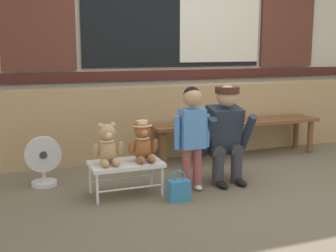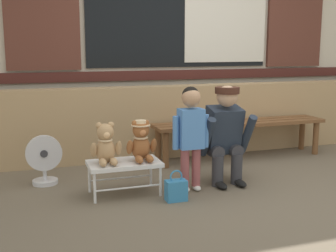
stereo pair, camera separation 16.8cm
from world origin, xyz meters
name	(u,v)px [view 2 (the right image)]	position (x,y,z in m)	size (l,w,h in m)	color
ground_plane	(247,189)	(0.00, 0.00, 0.00)	(60.00, 60.00, 0.00)	brown
brick_low_wall	(191,120)	(0.00, 1.43, 0.42)	(8.22, 0.25, 0.85)	tan
shop_facade	(178,6)	(0.00, 1.94, 1.81)	(8.39, 0.26, 3.62)	beige
wooden_bench_long	(240,127)	(0.47, 1.06, 0.37)	(2.10, 0.40, 0.44)	brown
small_display_bench	(124,165)	(-1.12, 0.22, 0.27)	(0.64, 0.36, 0.30)	silver
teddy_bear_plain	(106,145)	(-1.28, 0.22, 0.46)	(0.28, 0.26, 0.36)	tan
teddy_bear_with_hat	(141,141)	(-0.96, 0.22, 0.47)	(0.28, 0.27, 0.36)	#93562D
child_standing	(191,127)	(-0.52, 0.12, 0.59)	(0.35, 0.18, 0.96)	#994C4C
adult_crouching	(225,134)	(-0.12, 0.25, 0.48)	(0.50, 0.49, 0.95)	#333338
handbag_on_ground	(176,190)	(-0.74, -0.09, 0.10)	(0.18, 0.11, 0.27)	teal
floor_fan	(44,160)	(-1.78, 0.74, 0.24)	(0.34, 0.24, 0.48)	silver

